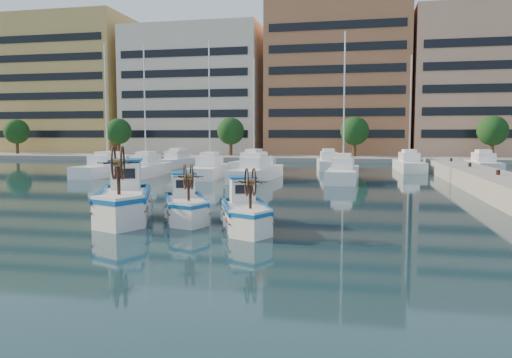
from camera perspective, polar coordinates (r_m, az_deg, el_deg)
ground at (r=19.09m, az=-3.39°, el=-5.74°), size 300.00×300.00×0.00m
waterfront at (r=83.58m, az=15.05°, el=10.01°), size 180.00×40.00×25.60m
yacht_marina at (r=46.86m, az=2.10°, el=1.29°), size 36.18×23.13×11.50m
fishing_boat_a at (r=22.10m, az=-14.82°, el=-2.14°), size 3.70×5.25×3.16m
fishing_boat_b at (r=21.47m, az=-8.11°, el=-2.76°), size 3.03×4.07×2.45m
fishing_boat_c at (r=19.25m, az=-1.27°, el=-3.62°), size 2.75×4.02×2.43m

